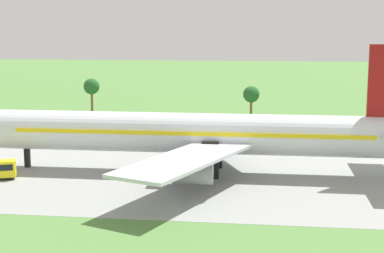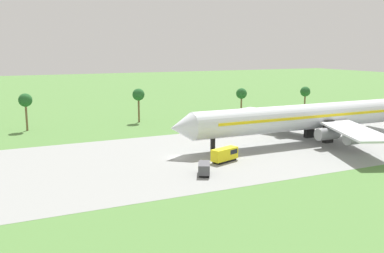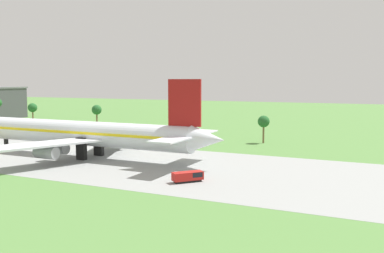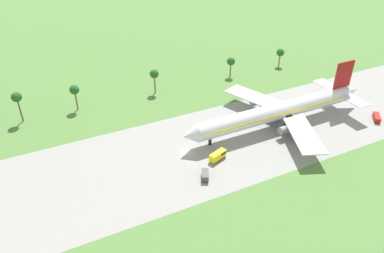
{
  "view_description": "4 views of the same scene",
  "coord_description": "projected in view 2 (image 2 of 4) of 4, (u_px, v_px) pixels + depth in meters",
  "views": [
    {
      "loc": [
        45.35,
        -84.53,
        21.49
      ],
      "look_at": [
        34.49,
        0.8,
        6.97
      ],
      "focal_mm": 55.0,
      "sensor_mm": 36.0,
      "label": 1
    },
    {
      "loc": [
        -33.3,
        -78.07,
        21.93
      ],
      "look_at": [
        3.72,
        0.8,
        5.97
      ],
      "focal_mm": 40.0,
      "sensor_mm": 36.0,
      "label": 2
    },
    {
      "loc": [
        104.8,
        -82.15,
        18.67
      ],
      "look_at": [
        65.27,
        0.8,
        8.97
      ],
      "focal_mm": 40.0,
      "sensor_mm": 36.0,
      "label": 3
    },
    {
      "loc": [
        -40.69,
        -86.7,
        71.21
      ],
      "look_at": [
        4.17,
        5.0,
        6.0
      ],
      "focal_mm": 35.0,
      "sensor_mm": 36.0,
      "label": 4
    }
  ],
  "objects": [
    {
      "name": "jet_airliner",
      "position": [
        315.0,
        116.0,
        102.14
      ],
      "size": [
        73.86,
        51.4,
        19.18
      ],
      "color": "silver",
      "rests_on": "ground_plane"
    },
    {
      "name": "palm_tree_row",
      "position": [
        148.0,
        96.0,
        128.62
      ],
      "size": [
        117.58,
        3.6,
        11.63
      ],
      "color": "brown",
      "rests_on": "ground_plane"
    },
    {
      "name": "catering_van",
      "position": [
        225.0,
        154.0,
        83.78
      ],
      "size": [
        6.28,
        3.86,
        2.73
      ],
      "color": "black",
      "rests_on": "ground_plane"
    },
    {
      "name": "fuel_truck",
      "position": [
        204.0,
        168.0,
        75.16
      ],
      "size": [
        3.72,
        4.69,
        2.14
      ],
      "color": "black",
      "rests_on": "ground_plane"
    },
    {
      "name": "taxiway_strip",
      "position": [
        177.0,
        157.0,
        87.38
      ],
      "size": [
        320.0,
        44.0,
        0.02
      ],
      "color": "gray",
      "rests_on": "ground_plane"
    },
    {
      "name": "ground_plane",
      "position": [
        177.0,
        157.0,
        87.38
      ],
      "size": [
        600.0,
        600.0,
        0.0
      ],
      "primitive_type": "plane",
      "color": "#517F3D"
    }
  ]
}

